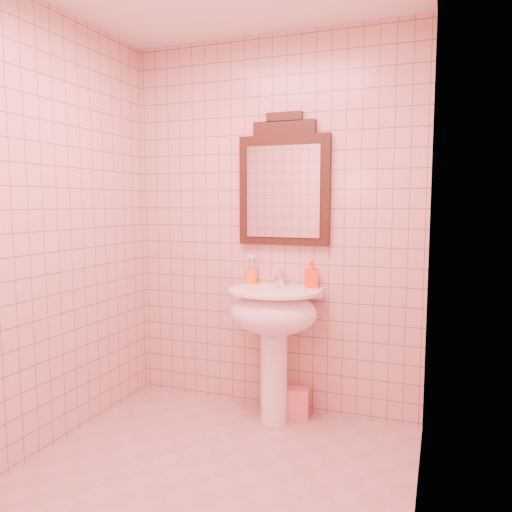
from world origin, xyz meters
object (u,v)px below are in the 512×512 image
at_px(mirror, 284,184).
at_px(towel, 296,403).
at_px(pedestal_sink, 274,321).
at_px(toothbrush_cup, 251,277).
at_px(soap_dispenser, 311,274).

relative_size(mirror, towel, 4.21).
distance_m(pedestal_sink, towel, 0.58).
relative_size(pedestal_sink, toothbrush_cup, 4.93).
bearing_deg(soap_dispenser, toothbrush_cup, 157.99).
bearing_deg(toothbrush_cup, mirror, 9.37).
bearing_deg(mirror, soap_dispenser, -9.63).
distance_m(pedestal_sink, mirror, 0.89).
bearing_deg(towel, mirror, 139.43).
bearing_deg(soap_dispenser, towel, -159.14).
height_order(mirror, soap_dispenser, mirror).
xyz_separation_m(soap_dispenser, towel, (-0.08, -0.07, -0.85)).
xyz_separation_m(toothbrush_cup, soap_dispenser, (0.41, 0.00, 0.04)).
bearing_deg(soap_dispenser, mirror, 148.12).
height_order(mirror, toothbrush_cup, mirror).
xyz_separation_m(toothbrush_cup, towel, (0.34, -0.07, -0.81)).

